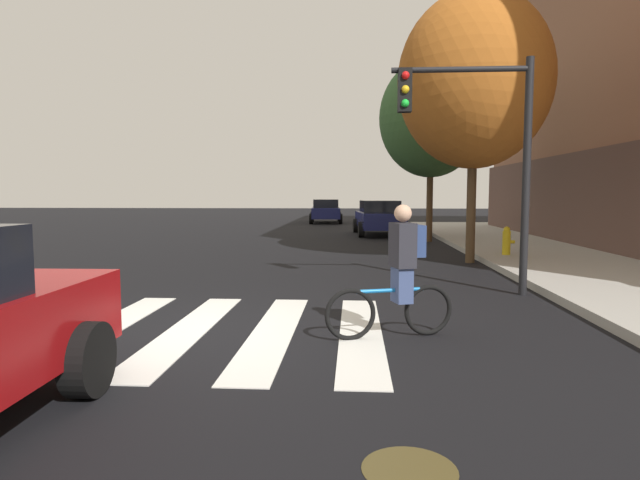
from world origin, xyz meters
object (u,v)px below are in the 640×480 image
Objects in this scene: manhole_cover at (409,469)px; street_tree_near at (474,81)px; sedan_far at (326,211)px; traffic_light_near at (480,135)px; cyclist at (400,272)px; fire_hydrant at (507,241)px; sedan_mid at (379,217)px; street_tree_mid at (431,118)px.

manhole_cover is 0.09× the size of street_tree_near.
sedan_far is at bearing 104.19° from street_tree_near.
traffic_light_near is 0.60× the size of street_tree_near.
cyclist is 2.17× the size of fire_hydrant.
sedan_mid is (0.76, 20.23, 0.78)m from manhole_cover.
street_tree_mid is at bearing 103.32° from fire_hydrant.
sedan_mid is at bearing 118.20° from street_tree_mid.
fire_hydrant is at bearing -72.18° from sedan_far.
sedan_far is 1.04× the size of traffic_light_near.
street_tree_near reaches higher than sedan_mid.
street_tree_near is (1.95, -9.47, 3.94)m from sedan_mid.
traffic_light_near is at bearing -80.46° from sedan_far.
street_tree_mid is (2.30, 13.70, 3.82)m from cyclist.
sedan_far is at bearing 107.82° from fire_hydrant.
sedan_mid is 10.14m from sedan_far.
fire_hydrant is at bearing 68.87° from traffic_light_near.
sedan_mid is at bearing 87.86° from manhole_cover.
street_tree_near is at bearing 79.15° from traffic_light_near.
street_tree_near is (-1.12, -0.62, 4.20)m from fire_hydrant.
traffic_light_near is (3.99, -23.70, 2.10)m from sedan_far.
fire_hydrant is 7.08m from street_tree_mid.
manhole_cover is 20.26m from sedan_mid.
sedan_far is 0.62× the size of street_tree_near.
cyclist is 0.40× the size of traffic_light_near.
cyclist is (0.21, 3.27, 0.84)m from manhole_cover.
manhole_cover is at bearing -106.46° from traffic_light_near.
fire_hydrant is at bearing 28.84° from street_tree_near.
sedan_far is 5.59× the size of fire_hydrant.
fire_hydrant is (3.07, -8.86, -0.26)m from sedan_mid.
sedan_far is (-2.14, 29.95, 0.76)m from manhole_cover.
manhole_cover is 12.06m from street_tree_near.
sedan_far is 19.51m from fire_hydrant.
cyclist is at bearing 86.39° from manhole_cover.
cyclist is at bearing -108.48° from street_tree_near.
cyclist is (-0.55, -16.96, 0.05)m from sedan_mid.
traffic_light_near is (1.09, -13.99, 2.07)m from sedan_mid.
sedan_mid reaches higher than sedan_far.
sedan_mid is 0.66× the size of street_tree_mid.
street_tree_near is at bearing -88.11° from street_tree_mid.
manhole_cover is 17.78m from street_tree_mid.
fire_hydrant is at bearing -76.68° from street_tree_mid.
manhole_cover is 7.11m from traffic_light_near.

